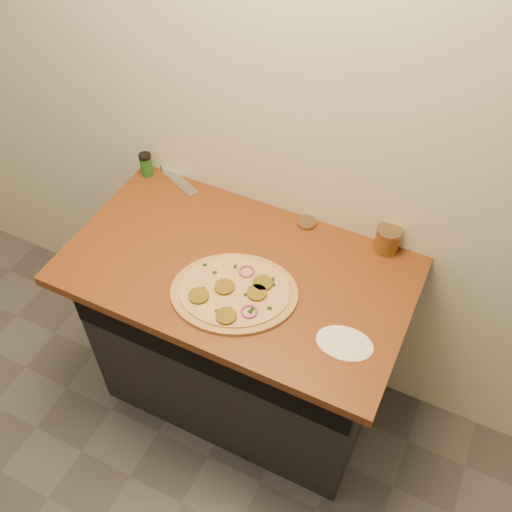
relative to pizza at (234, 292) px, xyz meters
The scene contains 8 objects.
cabinet 0.50m from the pizza, 107.99° to the left, with size 1.10×0.60×0.86m, color black.
countertop 0.13m from the pizza, 112.23° to the left, with size 1.20×0.70×0.04m, color brown.
pizza is the anchor object (origin of this frame).
chefs_knife 0.71m from the pizza, 140.61° to the left, with size 0.32×0.17×0.02m.
mason_jar_lid 0.42m from the pizza, 77.84° to the left, with size 0.07×0.07×0.02m, color #947756.
salsa_jar 0.57m from the pizza, 47.06° to the left, with size 0.09×0.09×0.10m.
spice_shaker 0.72m from the pizza, 146.51° to the left, with size 0.05×0.05×0.10m.
flour_spill 0.39m from the pizza, ahead, with size 0.18×0.18×0.00m, color silver.
Camera 1 is at (0.62, 0.28, 2.38)m, focal length 40.00 mm.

